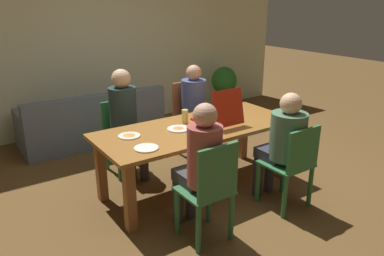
# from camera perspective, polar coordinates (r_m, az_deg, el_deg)

# --- Properties ---
(ground_plane) EXTENTS (20.00, 20.00, 0.00)m
(ground_plane) POSITION_cam_1_polar(r_m,az_deg,el_deg) (4.28, 0.77, -8.94)
(ground_plane) COLOR brown
(back_wall) EXTENTS (7.14, 0.12, 2.98)m
(back_wall) POSITION_cam_1_polar(r_m,az_deg,el_deg) (6.18, -14.04, 13.77)
(back_wall) COLOR beige
(back_wall) RESTS_ON ground
(dining_table) EXTENTS (2.17, 0.91, 0.72)m
(dining_table) POSITION_cam_1_polar(r_m,az_deg,el_deg) (4.02, 0.80, -1.15)
(dining_table) COLOR #935F28
(dining_table) RESTS_ON ground
(chair_0) EXTENTS (0.44, 0.39, 0.96)m
(chair_0) POSITION_cam_1_polar(r_m,az_deg,el_deg) (5.04, -0.33, 2.05)
(chair_0) COLOR #9B5935
(chair_0) RESTS_ON ground
(person_0) EXTENTS (0.32, 0.50, 1.21)m
(person_0) POSITION_cam_1_polar(r_m,az_deg,el_deg) (4.88, 0.60, 3.63)
(person_0) COLOR #333336
(person_0) RESTS_ON ground
(chair_1) EXTENTS (0.40, 0.43, 0.85)m
(chair_1) POSITION_cam_1_polar(r_m,az_deg,el_deg) (4.60, -10.59, -0.76)
(chair_1) COLOR #29753E
(chair_1) RESTS_ON ground
(person_1) EXTENTS (0.32, 0.53, 1.26)m
(person_1) POSITION_cam_1_polar(r_m,az_deg,el_deg) (4.40, -10.06, 1.95)
(person_1) COLOR #3F3136
(person_1) RESTS_ON ground
(chair_2) EXTENTS (0.41, 0.39, 0.92)m
(chair_2) POSITION_cam_1_polar(r_m,az_deg,el_deg) (3.20, 2.70, -9.50)
(chair_2) COLOR #31683D
(chair_2) RESTS_ON ground
(person_2) EXTENTS (0.30, 0.51, 1.23)m
(person_2) POSITION_cam_1_polar(r_m,az_deg,el_deg) (3.19, 1.26, -4.94)
(person_2) COLOR #373939
(person_2) RESTS_ON ground
(chair_3) EXTENTS (0.43, 0.43, 0.88)m
(chair_3) POSITION_cam_1_polar(r_m,az_deg,el_deg) (3.81, 14.91, -5.38)
(chair_3) COLOR #2B6D3B
(chair_3) RESTS_ON ground
(person_3) EXTENTS (0.35, 0.51, 1.18)m
(person_3) POSITION_cam_1_polar(r_m,az_deg,el_deg) (3.81, 13.72, -1.68)
(person_3) COLOR #302F3D
(person_3) RESTS_ON ground
(pizza_box_0) EXTENTS (0.38, 0.47, 0.40)m
(pizza_box_0) POSITION_cam_1_polar(r_m,az_deg,el_deg) (4.10, 3.81, 1.56)
(pizza_box_0) COLOR #B4220F
(pizza_box_0) RESTS_ON dining_table
(plate_0) EXTENTS (0.24, 0.24, 0.03)m
(plate_0) POSITION_cam_1_polar(r_m,az_deg,el_deg) (3.90, -2.06, -0.08)
(plate_0) COLOR white
(plate_0) RESTS_ON dining_table
(plate_1) EXTENTS (0.22, 0.22, 0.01)m
(plate_1) POSITION_cam_1_polar(r_m,az_deg,el_deg) (3.43, -6.95, -3.03)
(plate_1) COLOR white
(plate_1) RESTS_ON dining_table
(plate_2) EXTENTS (0.22, 0.22, 0.03)m
(plate_2) POSITION_cam_1_polar(r_m,az_deg,el_deg) (3.75, -9.50, -1.12)
(plate_2) COLOR white
(plate_2) RESTS_ON dining_table
(drinking_glass_0) EXTENTS (0.07, 0.07, 0.14)m
(drinking_glass_0) POSITION_cam_1_polar(r_m,az_deg,el_deg) (3.74, 2.13, 0.04)
(drinking_glass_0) COLOR #DECD5C
(drinking_glass_0) RESTS_ON dining_table
(drinking_glass_1) EXTENTS (0.07, 0.07, 0.15)m
(drinking_glass_1) POSITION_cam_1_polar(r_m,az_deg,el_deg) (4.07, -1.09, 1.77)
(drinking_glass_1) COLOR #DBCA64
(drinking_glass_1) RESTS_ON dining_table
(couch) EXTENTS (2.00, 0.80, 0.76)m
(couch) POSITION_cam_1_polar(r_m,az_deg,el_deg) (5.67, -14.70, 0.62)
(couch) COLOR slate
(couch) RESTS_ON ground
(potted_plant) EXTENTS (0.46, 0.46, 0.82)m
(potted_plant) POSITION_cam_1_polar(r_m,az_deg,el_deg) (7.01, 4.88, 6.44)
(potted_plant) COLOR gray
(potted_plant) RESTS_ON ground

